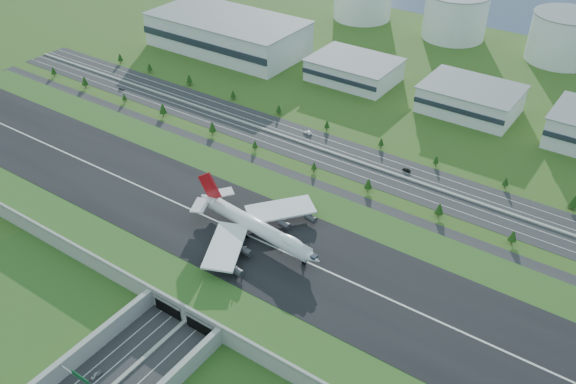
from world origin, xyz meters
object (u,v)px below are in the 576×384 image
Objects in this scene: car_4 at (122,89)px; boeing_747 at (257,226)px; car_0 at (96,375)px; car_7 at (307,133)px; car_5 at (406,170)px.

boeing_747 is at bearing -130.60° from car_4.
boeing_747 reaches higher than car_0.
boeing_747 reaches higher than car_7.
car_5 is at bearing 81.71° from boeing_747.
car_4 is (-180.54, 83.63, -13.52)m from boeing_747.
car_0 is 192.37m from car_5.
car_5 is at bearing -101.10° from car_4.
boeing_747 is 199.43m from car_4.
car_4 is 0.90× the size of car_5.
boeing_747 is at bearing 29.05° from car_7.
car_7 is (-67.53, 4.11, 0.06)m from car_5.
car_0 is 197.00m from car_7.
car_7 reaches higher than car_4.
boeing_747 is at bearing 87.60° from car_0.
car_7 is at bearing 117.90° from boeing_747.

